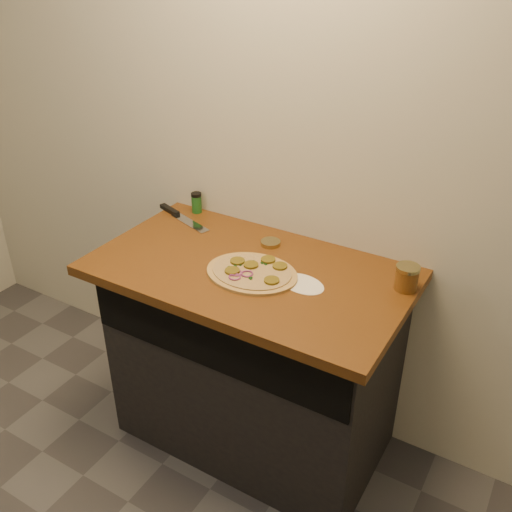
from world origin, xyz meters
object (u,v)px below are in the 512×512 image
Objects in this scene: spice_shaker at (197,203)px; salsa_jar at (407,277)px; pizza at (252,272)px; chefs_knife at (179,216)px.

salsa_jar is at bearing -7.84° from spice_shaker.
salsa_jar reaches higher than pizza.
chefs_knife is 3.58× the size of salsa_jar.
pizza is 0.55m from salsa_jar.
salsa_jar is (0.52, 0.19, 0.04)m from pizza.
salsa_jar is at bearing 20.60° from pizza.
spice_shaker is at bearing 145.84° from pizza.
spice_shaker reaches higher than chefs_knife.
pizza is 3.83× the size of salsa_jar.
salsa_jar reaches higher than chefs_knife.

